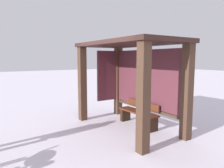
# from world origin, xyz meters

# --- Properties ---
(ground_plane) EXTENTS (60.00, 60.00, 0.00)m
(ground_plane) POSITION_xyz_m (0.00, 0.00, 0.00)
(ground_plane) COLOR silver
(bus_shelter) EXTENTS (3.23, 1.72, 2.45)m
(bus_shelter) POSITION_xyz_m (-0.10, 0.19, 1.72)
(bus_shelter) COLOR #452E20
(bus_shelter) RESTS_ON ground
(bench_left_inside) EXTENTS (1.43, 0.38, 0.72)m
(bench_left_inside) POSITION_xyz_m (0.00, 0.43, 0.35)
(bench_left_inside) COLOR #542717
(bench_left_inside) RESTS_ON ground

